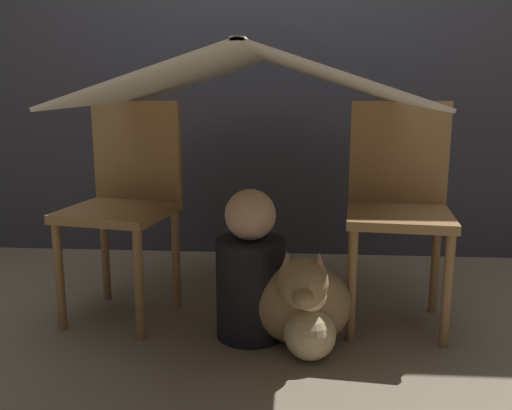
% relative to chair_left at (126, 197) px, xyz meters
% --- Properties ---
extents(ground_plane, '(8.80, 8.80, 0.00)m').
position_rel_chair_left_xyz_m(ground_plane, '(0.55, -0.16, -0.51)').
color(ground_plane, gray).
extents(wall_back, '(7.00, 0.05, 2.50)m').
position_rel_chair_left_xyz_m(wall_back, '(0.55, 0.93, 0.74)').
color(wall_back, '#3D3D47').
rests_on(wall_back, ground_plane).
extents(chair_left, '(0.48, 0.48, 0.90)m').
position_rel_chair_left_xyz_m(chair_left, '(0.00, 0.00, 0.00)').
color(chair_left, olive).
rests_on(chair_left, ground_plane).
extents(chair_right, '(0.44, 0.44, 0.90)m').
position_rel_chair_left_xyz_m(chair_right, '(1.13, 0.00, 0.00)').
color(chair_right, olive).
rests_on(chair_right, ground_plane).
extents(sheet_canopy, '(1.14, 1.41, 0.20)m').
position_rel_chair_left_xyz_m(sheet_canopy, '(0.55, -0.07, 0.49)').
color(sheet_canopy, silver).
extents(person_front, '(0.27, 0.27, 0.59)m').
position_rel_chair_left_xyz_m(person_front, '(0.54, -0.21, -0.25)').
color(person_front, black).
rests_on(person_front, ground_plane).
extents(dog, '(0.37, 0.40, 0.40)m').
position_rel_chair_left_xyz_m(dog, '(0.74, -0.29, -0.32)').
color(dog, '#9E7F56').
rests_on(dog, ground_plane).
extents(plush_toy, '(0.19, 0.19, 0.30)m').
position_rel_chair_left_xyz_m(plush_toy, '(0.77, -0.39, -0.39)').
color(plush_toy, beige).
rests_on(plush_toy, ground_plane).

